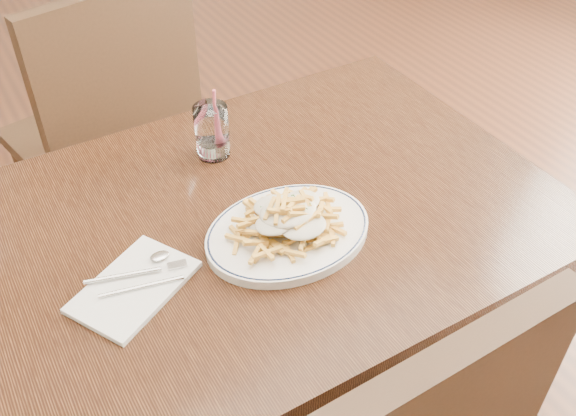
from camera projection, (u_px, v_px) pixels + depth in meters
table at (248, 246)px, 1.28m from camera, size 1.20×0.80×0.75m
chair_far at (111, 126)px, 1.81m from camera, size 0.53×0.53×0.98m
fries_plate at (288, 232)px, 1.17m from camera, size 0.38×0.36×0.02m
loaded_fries at (288, 215)px, 1.15m from camera, size 0.23×0.19×0.06m
napkin at (134, 287)px, 1.08m from camera, size 0.24×0.22×0.01m
cutlery at (132, 282)px, 1.08m from camera, size 0.18×0.09×0.01m
water_glass at (212, 134)px, 1.35m from camera, size 0.07×0.07×0.16m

